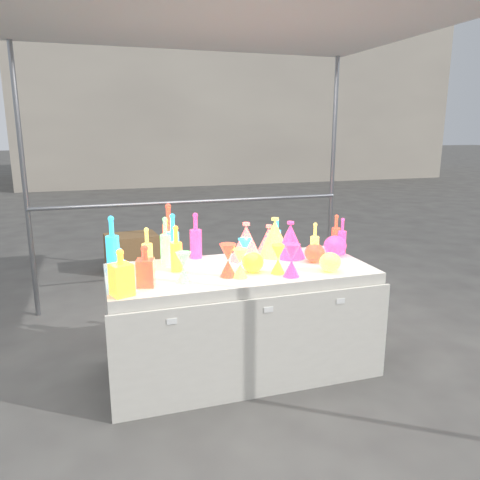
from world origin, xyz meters
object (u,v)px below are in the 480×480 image
object	(u,v)px
decanter_0	(121,272)
hourglass_0	(228,260)
cardboard_box_closed	(132,252)
bottle_0	(167,239)
lampshade_0	(246,241)
display_table	(240,319)
globe_0	(253,263)

from	to	relation	value
decanter_0	hourglass_0	world-z (taller)	decanter_0
cardboard_box_closed	hourglass_0	bearing A→B (deg)	-87.72
bottle_0	lampshade_0	size ratio (longest dim) A/B	1.12
decanter_0	display_table	bearing A→B (deg)	-0.10
decanter_0	hourglass_0	distance (m)	0.70
hourglass_0	display_table	bearing A→B (deg)	48.07
decanter_0	globe_0	bearing A→B (deg)	-7.31
bottle_0	globe_0	distance (m)	0.69
lampshade_0	bottle_0	bearing A→B (deg)	-179.35
decanter_0	globe_0	world-z (taller)	decanter_0
decanter_0	globe_0	size ratio (longest dim) A/B	1.86
cardboard_box_closed	globe_0	size ratio (longest dim) A/B	4.07
globe_0	lampshade_0	bearing A→B (deg)	80.48
lampshade_0	decanter_0	bearing A→B (deg)	-134.14
display_table	decanter_0	xyz separation A→B (m)	(-0.81, -0.30, 0.51)
cardboard_box_closed	decanter_0	world-z (taller)	decanter_0
cardboard_box_closed	globe_0	distance (m)	2.94
decanter_0	hourglass_0	xyz separation A→B (m)	(0.68, 0.16, -0.03)
bottle_0	lampshade_0	world-z (taller)	bottle_0
cardboard_box_closed	hourglass_0	world-z (taller)	hourglass_0
hourglass_0	bottle_0	bearing A→B (deg)	122.03
bottle_0	globe_0	world-z (taller)	bottle_0
globe_0	bottle_0	bearing A→B (deg)	137.68
hourglass_0	lampshade_0	bearing A→B (deg)	55.11
decanter_0	lampshade_0	world-z (taller)	lampshade_0
bottle_0	hourglass_0	size ratio (longest dim) A/B	1.44
cardboard_box_closed	globe_0	world-z (taller)	globe_0
bottle_0	decanter_0	size ratio (longest dim) A/B	1.13
display_table	globe_0	distance (m)	0.45
display_table	hourglass_0	bearing A→B (deg)	-131.93
decanter_0	lampshade_0	bearing A→B (deg)	7.82
decanter_0	globe_0	distance (m)	0.90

